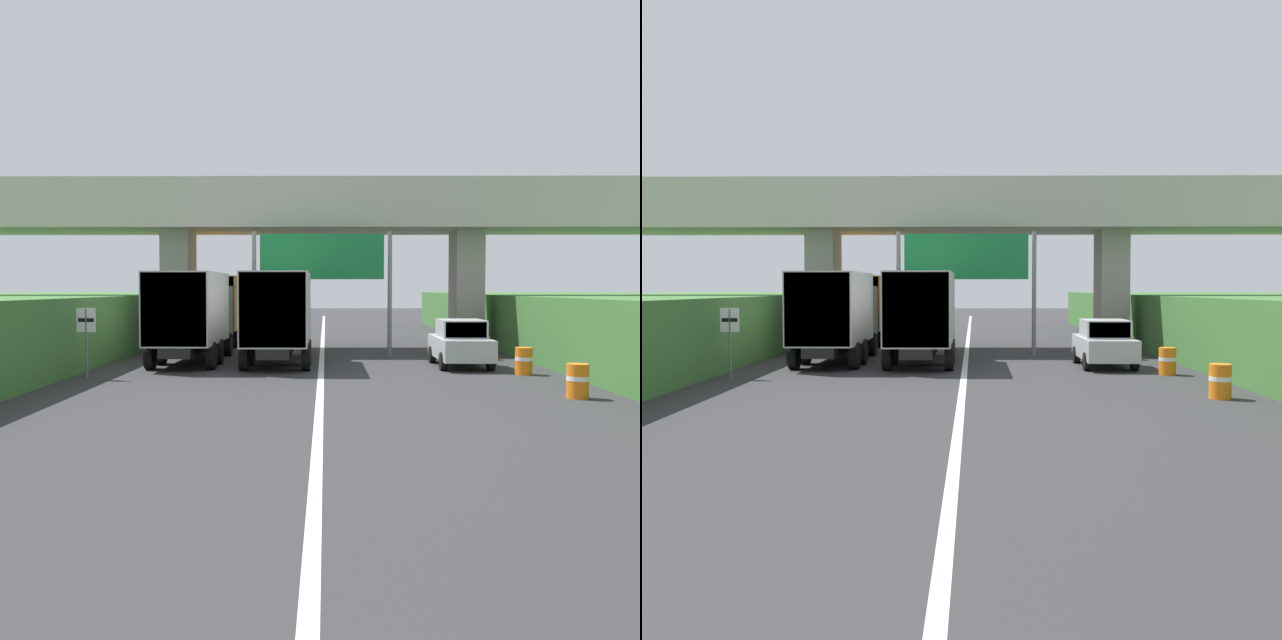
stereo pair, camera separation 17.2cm
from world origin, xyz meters
TOP-DOWN VIEW (x-y plane):
  - lane_centre_stripe at (0.00, 25.69)m, footprint 0.20×91.38m
  - overpass_bridge at (0.00, 32.11)m, footprint 40.00×4.80m
  - overhead_highway_sign at (0.00, 28.49)m, footprint 5.88×0.18m
  - speed_limit_sign at (-7.40, 20.92)m, footprint 0.60×0.08m
  - truck_black at (-4.93, 25.70)m, footprint 2.44×7.30m
  - truck_green at (-1.60, 25.37)m, footprint 2.44×7.30m
  - truck_orange at (-5.21, 34.91)m, footprint 2.44×7.30m
  - car_silver at (5.05, 24.37)m, footprint 1.86×4.10m
  - construction_barrel_2 at (6.68, 16.96)m, footprint 0.57×0.57m
  - construction_barrel_3 at (6.70, 22.03)m, footprint 0.57×0.57m
  - construction_barrel_4 at (6.46, 27.11)m, footprint 0.57×0.57m

SIDE VIEW (x-z plane):
  - lane_centre_stripe at x=0.00m, z-range 0.00..0.01m
  - construction_barrel_2 at x=6.68m, z-range 0.01..0.91m
  - construction_barrel_3 at x=6.70m, z-range 0.01..0.91m
  - construction_barrel_4 at x=6.46m, z-range 0.01..0.91m
  - car_silver at x=5.05m, z-range 0.00..1.72m
  - speed_limit_sign at x=-7.40m, z-range 0.36..2.59m
  - truck_black at x=-4.93m, z-range 0.21..3.65m
  - truck_green at x=-1.60m, z-range 0.21..3.65m
  - truck_orange at x=-5.21m, z-range 0.21..3.65m
  - overhead_highway_sign at x=0.00m, z-range 1.24..6.47m
  - overpass_bridge at x=0.00m, z-range 1.96..9.69m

